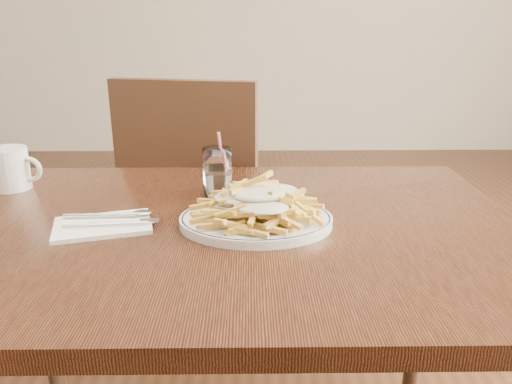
{
  "coord_description": "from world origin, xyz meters",
  "views": [
    {
      "loc": [
        0.05,
        -0.92,
        1.14
      ],
      "look_at": [
        0.06,
        -0.01,
        0.82
      ],
      "focal_mm": 35.0,
      "sensor_mm": 36.0,
      "label": 1
    }
  ],
  "objects_px": {
    "chair_far": "(198,202)",
    "coffee_mug": "(11,169)",
    "water_glass": "(218,174)",
    "loaded_fries": "(256,198)",
    "table": "(226,259)",
    "fries_plate": "(256,220)"
  },
  "relations": [
    {
      "from": "water_glass",
      "to": "table",
      "type": "bearing_deg",
      "value": -81.85
    },
    {
      "from": "fries_plate",
      "to": "chair_far",
      "type": "bearing_deg",
      "value": 105.52
    },
    {
      "from": "chair_far",
      "to": "table",
      "type": "bearing_deg",
      "value": -79.18
    },
    {
      "from": "table",
      "to": "water_glass",
      "type": "relative_size",
      "value": 8.12
    },
    {
      "from": "table",
      "to": "chair_far",
      "type": "bearing_deg",
      "value": 100.82
    },
    {
      "from": "fries_plate",
      "to": "coffee_mug",
      "type": "bearing_deg",
      "value": 158.03
    },
    {
      "from": "table",
      "to": "loaded_fries",
      "type": "relative_size",
      "value": 4.93
    },
    {
      "from": "fries_plate",
      "to": "coffee_mug",
      "type": "height_order",
      "value": "coffee_mug"
    },
    {
      "from": "loaded_fries",
      "to": "coffee_mug",
      "type": "height_order",
      "value": "coffee_mug"
    },
    {
      "from": "loaded_fries",
      "to": "water_glass",
      "type": "height_order",
      "value": "water_glass"
    },
    {
      "from": "loaded_fries",
      "to": "water_glass",
      "type": "relative_size",
      "value": 1.65
    },
    {
      "from": "chair_far",
      "to": "loaded_fries",
      "type": "relative_size",
      "value": 3.98
    },
    {
      "from": "table",
      "to": "fries_plate",
      "type": "distance_m",
      "value": 0.11
    },
    {
      "from": "fries_plate",
      "to": "water_glass",
      "type": "xyz_separation_m",
      "value": [
        -0.09,
        0.19,
        0.04
      ]
    },
    {
      "from": "chair_far",
      "to": "coffee_mug",
      "type": "xyz_separation_m",
      "value": [
        -0.39,
        -0.44,
        0.25
      ]
    },
    {
      "from": "chair_far",
      "to": "water_glass",
      "type": "distance_m",
      "value": 0.56
    },
    {
      "from": "table",
      "to": "coffee_mug",
      "type": "distance_m",
      "value": 0.58
    },
    {
      "from": "loaded_fries",
      "to": "water_glass",
      "type": "bearing_deg",
      "value": 114.44
    },
    {
      "from": "chair_far",
      "to": "loaded_fries",
      "type": "distance_m",
      "value": 0.75
    },
    {
      "from": "water_glass",
      "to": "coffee_mug",
      "type": "height_order",
      "value": "water_glass"
    },
    {
      "from": "table",
      "to": "coffee_mug",
      "type": "bearing_deg",
      "value": 156.69
    },
    {
      "from": "chair_far",
      "to": "coffee_mug",
      "type": "relative_size",
      "value": 7.63
    }
  ]
}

